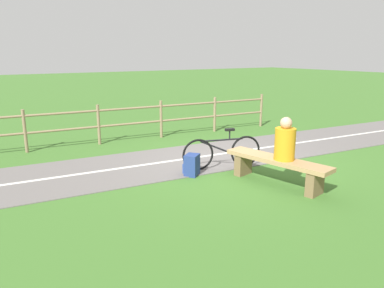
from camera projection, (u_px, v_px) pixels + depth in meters
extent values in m
plane|color=#3D6B28|center=(233.00, 163.00, 8.21)|extent=(80.00, 80.00, 0.00)
cube|color=#66605E|center=(34.00, 181.00, 7.02)|extent=(5.50, 36.06, 0.02)
cube|color=silver|center=(34.00, 181.00, 7.02)|extent=(2.94, 31.88, 0.00)
cube|color=#A88456|center=(277.00, 160.00, 6.79)|extent=(2.12, 0.85, 0.08)
cube|color=brown|center=(315.00, 183.00, 6.31)|extent=(0.24, 0.41, 0.43)
cube|color=brown|center=(243.00, 164.00, 7.40)|extent=(0.24, 0.41, 0.43)
cylinder|color=orange|center=(285.00, 144.00, 6.61)|extent=(0.44, 0.44, 0.58)
sphere|color=tan|center=(286.00, 123.00, 6.52)|extent=(0.21, 0.21, 0.21)
torus|color=black|center=(198.00, 155.00, 7.60)|extent=(0.23, 0.66, 0.68)
torus|color=black|center=(245.00, 151.00, 7.90)|extent=(0.23, 0.66, 0.68)
cylinder|color=black|center=(222.00, 140.00, 7.68)|extent=(0.28, 0.89, 0.04)
cylinder|color=black|center=(215.00, 147.00, 7.67)|extent=(0.21, 0.64, 0.32)
cylinder|color=black|center=(230.00, 135.00, 7.70)|extent=(0.03, 0.03, 0.20)
cube|color=black|center=(230.00, 130.00, 7.68)|extent=(0.13, 0.21, 0.05)
cube|color=navy|center=(192.00, 165.00, 7.33)|extent=(0.38, 0.39, 0.43)
cube|color=#2A438C|center=(185.00, 167.00, 7.39)|extent=(0.16, 0.19, 0.19)
cylinder|color=#847051|center=(261.00, 110.00, 12.18)|extent=(0.08, 0.08, 1.07)
cylinder|color=#847051|center=(215.00, 114.00, 11.37)|extent=(0.08, 0.08, 1.07)
cylinder|color=#847051|center=(161.00, 119.00, 10.56)|extent=(0.08, 0.08, 1.07)
cylinder|color=#847051|center=(99.00, 125.00, 9.75)|extent=(0.08, 0.08, 1.07)
cylinder|color=#847051|center=(25.00, 131.00, 8.94)|extent=(0.08, 0.08, 1.07)
cylinder|color=#847051|center=(23.00, 116.00, 8.85)|extent=(1.22, 14.39, 0.06)
cylinder|color=#847051|center=(25.00, 133.00, 8.96)|extent=(1.22, 14.39, 0.06)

